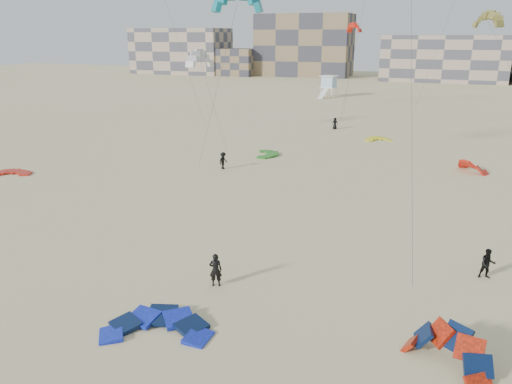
% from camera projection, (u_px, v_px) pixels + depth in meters
% --- Properties ---
extents(ground, '(320.00, 320.00, 0.00)m').
position_uv_depth(ground, '(184.00, 303.00, 23.99)').
color(ground, beige).
rests_on(ground, ground).
extents(kite_ground_blue, '(5.51, 5.67, 1.41)m').
position_uv_depth(kite_ground_blue, '(157.00, 331.00, 21.76)').
color(kite_ground_blue, '#1A27D1').
rests_on(kite_ground_blue, ground).
extents(kite_ground_orange, '(4.98, 4.98, 3.63)m').
position_uv_depth(kite_ground_orange, '(446.00, 364.00, 19.59)').
color(kite_ground_orange, '#F7220B').
rests_on(kite_ground_orange, ground).
extents(kite_ground_red, '(5.24, 5.27, 0.64)m').
position_uv_depth(kite_ground_red, '(8.00, 175.00, 45.75)').
color(kite_ground_red, red).
rests_on(kite_ground_red, ground).
extents(kite_ground_green, '(4.37, 4.21, 0.62)m').
position_uv_depth(kite_ground_green, '(267.00, 155.00, 53.33)').
color(kite_ground_green, '#2F7E21').
rests_on(kite_ground_green, ground).
extents(kite_ground_red_far, '(4.45, 4.43, 3.15)m').
position_uv_depth(kite_ground_red_far, '(472.00, 171.00, 46.93)').
color(kite_ground_red_far, red).
rests_on(kite_ground_red_far, ground).
extents(kite_ground_yellow, '(4.23, 4.30, 1.12)m').
position_uv_depth(kite_ground_yellow, '(378.00, 140.00, 60.58)').
color(kite_ground_yellow, yellow).
rests_on(kite_ground_yellow, ground).
extents(kitesurfer_main, '(0.76, 0.62, 1.79)m').
position_uv_depth(kitesurfer_main, '(216.00, 270.00, 25.41)').
color(kitesurfer_main, black).
rests_on(kitesurfer_main, ground).
extents(kitesurfer_b, '(0.92, 0.79, 1.65)m').
position_uv_depth(kitesurfer_b, '(488.00, 264.00, 26.23)').
color(kitesurfer_b, black).
rests_on(kitesurfer_b, ground).
extents(kitesurfer_c, '(0.87, 1.18, 1.64)m').
position_uv_depth(kitesurfer_c, '(223.00, 161.00, 47.58)').
color(kitesurfer_c, black).
rests_on(kitesurfer_c, ground).
extents(kitesurfer_e, '(0.86, 0.67, 1.56)m').
position_uv_depth(kitesurfer_e, '(335.00, 123.00, 67.49)').
color(kitesurfer_e, black).
rests_on(kitesurfer_e, ground).
extents(kite_fly_teal_a, '(6.32, 5.29, 15.32)m').
position_uv_depth(kite_fly_teal_a, '(237.00, 2.00, 40.13)').
color(kite_fly_teal_a, '#1A6F96').
rests_on(kite_fly_teal_a, ground).
extents(kite_fly_grey, '(10.20, 12.63, 9.56)m').
position_uv_depth(kite_fly_grey, '(200.00, 60.00, 60.42)').
color(kite_fly_grey, white).
rests_on(kite_fly_grey, ground).
extents(kite_fly_olive, '(8.86, 9.26, 13.83)m').
position_uv_depth(kite_fly_olive, '(488.00, 21.00, 50.40)').
color(kite_fly_olive, olive).
rests_on(kite_fly_olive, ground).
extents(kite_fly_red, '(4.09, 12.91, 13.26)m').
position_uv_depth(kite_fly_red, '(354.00, 29.00, 80.75)').
color(kite_fly_red, red).
rests_on(kite_fly_red, ground).
extents(lifeguard_tower_far, '(3.57, 6.18, 4.31)m').
position_uv_depth(lifeguard_tower_far, '(329.00, 86.00, 101.27)').
color(lifeguard_tower_far, white).
rests_on(lifeguard_tower_far, ground).
extents(condo_west_a, '(30.00, 15.00, 14.00)m').
position_uv_depth(condo_west_a, '(181.00, 51.00, 161.17)').
color(condo_west_a, tan).
rests_on(condo_west_a, ground).
extents(condo_west_b, '(28.00, 14.00, 18.00)m').
position_uv_depth(condo_west_b, '(305.00, 45.00, 150.96)').
color(condo_west_b, '#7C684B').
rests_on(condo_west_b, ground).
extents(condo_mid, '(32.00, 16.00, 12.00)m').
position_uv_depth(condo_mid, '(443.00, 58.00, 135.12)').
color(condo_mid, tan).
rests_on(condo_mid, ground).
extents(condo_fill_left, '(12.00, 10.00, 8.00)m').
position_uv_depth(condo_fill_left, '(236.00, 62.00, 153.70)').
color(condo_fill_left, '#7C684B').
rests_on(condo_fill_left, ground).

